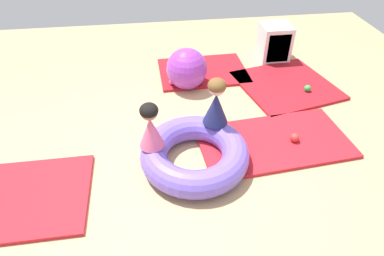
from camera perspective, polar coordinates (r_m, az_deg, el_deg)
The scene contains 15 objects.
ground_plane at distance 3.46m, azimuth -0.95°, elevation -6.60°, with size 8.00×8.00×0.00m, color tan.
gym_mat_center_rear at distance 3.82m, azimuth 13.96°, elevation -2.30°, with size 1.66×0.88×0.04m, color red.
gym_mat_front at distance 3.55m, azimuth -28.18°, elevation -10.74°, with size 1.35×0.96×0.04m, color red.
gym_mat_near_right at distance 5.02m, azimuth 1.88°, elevation 9.78°, with size 1.28×0.92×0.04m, color #B21923.
gym_mat_far_right at distance 4.86m, azimuth 15.94°, elevation 7.12°, with size 1.21×1.19×0.04m, color #B21923.
inflatable_cushion at distance 3.39m, azimuth 0.46°, elevation -4.45°, with size 1.12×1.12×0.28m, color #7056D1.
child_in_navy at distance 3.43m, azimuth 4.19°, elevation 4.53°, with size 0.35×0.35×0.53m.
child_in_pink at distance 3.15m, azimuth -7.20°, elevation 0.36°, with size 0.35×0.35×0.49m.
play_ball_yellow at distance 3.74m, azimuth 5.62°, elevation -0.77°, with size 0.10×0.10×0.10m, color yellow.
play_ball_teal at distance 3.56m, azimuth 6.50°, elevation -3.30°, with size 0.10×0.10×0.10m, color teal.
play_ball_red at distance 3.82m, azimuth 17.32°, elevation -1.59°, with size 0.10×0.10×0.10m, color red.
play_ball_pink at distance 4.64m, azimuth -3.52°, elevation 7.97°, with size 0.08×0.08×0.08m, color pink.
play_ball_green at distance 4.75m, azimuth 19.33°, elevation 6.49°, with size 0.09×0.09×0.09m, color green.
exercise_ball_large at distance 4.54m, azimuth -0.91°, elevation 10.19°, with size 0.56×0.56×0.56m, color purple.
storage_cube at distance 5.42m, azimuth 14.08°, elevation 14.02°, with size 0.44×0.44×0.56m.
Camera 1 is at (-0.27, -2.40, 2.47)m, focal length 30.87 mm.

